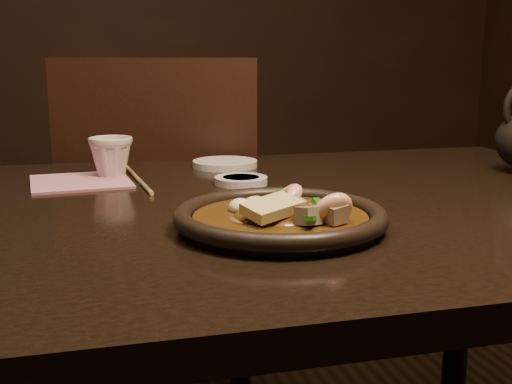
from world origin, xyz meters
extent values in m
cube|color=black|center=(0.00, 0.00, 0.73)|extent=(1.60, 0.90, 0.04)
cylinder|color=black|center=(0.72, 0.37, 0.35)|extent=(0.06, 0.06, 0.71)
cube|color=black|center=(0.05, 0.66, 0.47)|extent=(0.53, 0.53, 0.04)
cylinder|color=black|center=(0.27, 0.80, 0.22)|extent=(0.04, 0.04, 0.44)
cylinder|color=black|center=(0.20, 0.44, 0.22)|extent=(0.04, 0.04, 0.44)
cylinder|color=black|center=(-0.09, 0.87, 0.22)|extent=(0.04, 0.04, 0.44)
cylinder|color=black|center=(-0.16, 0.51, 0.22)|extent=(0.04, 0.04, 0.44)
cube|color=black|center=(0.01, 0.46, 0.73)|extent=(0.43, 0.11, 0.48)
cylinder|color=black|center=(0.10, -0.16, 0.76)|extent=(0.25, 0.25, 0.01)
torus|color=black|center=(0.10, -0.16, 0.77)|extent=(0.28, 0.28, 0.02)
cylinder|color=#3A250A|center=(0.10, -0.16, 0.76)|extent=(0.22, 0.22, 0.01)
ellipsoid|color=#3A250A|center=(0.10, -0.16, 0.76)|extent=(0.13, 0.12, 0.04)
torus|color=beige|center=(0.12, -0.13, 0.78)|extent=(0.06, 0.06, 0.05)
torus|color=beige|center=(0.15, -0.21, 0.78)|extent=(0.06, 0.06, 0.06)
torus|color=beige|center=(0.10, -0.17, 0.77)|extent=(0.06, 0.06, 0.04)
cube|color=gray|center=(0.16, -0.16, 0.77)|extent=(0.03, 0.03, 0.02)
cube|color=gray|center=(0.12, -0.17, 0.78)|extent=(0.04, 0.03, 0.03)
cube|color=gray|center=(0.09, -0.17, 0.77)|extent=(0.03, 0.03, 0.03)
cube|color=gray|center=(0.12, -0.21, 0.78)|extent=(0.03, 0.04, 0.03)
cube|color=gray|center=(0.15, -0.22, 0.78)|extent=(0.03, 0.03, 0.02)
cube|color=gray|center=(0.12, -0.15, 0.78)|extent=(0.03, 0.03, 0.03)
cylinder|color=#FE4008|center=(0.09, -0.18, 0.77)|extent=(0.04, 0.05, 0.03)
cylinder|color=#FE4008|center=(0.09, -0.18, 0.78)|extent=(0.06, 0.06, 0.03)
cylinder|color=#FE4008|center=(0.10, -0.17, 0.77)|extent=(0.04, 0.02, 0.04)
cylinder|color=#FE4008|center=(0.10, -0.16, 0.78)|extent=(0.06, 0.06, 0.03)
cylinder|color=#FE4008|center=(0.12, -0.15, 0.77)|extent=(0.04, 0.03, 0.04)
cylinder|color=#FE4008|center=(0.10, -0.16, 0.77)|extent=(0.06, 0.06, 0.03)
cube|color=#1C5F12|center=(0.16, -0.17, 0.78)|extent=(0.02, 0.04, 0.03)
cube|color=#1C5F12|center=(0.11, -0.15, 0.78)|extent=(0.01, 0.04, 0.03)
cube|color=#1C5F12|center=(0.09, -0.15, 0.77)|extent=(0.04, 0.02, 0.01)
cube|color=#1C5F12|center=(0.10, -0.14, 0.78)|extent=(0.02, 0.04, 0.03)
cube|color=#1C5F12|center=(0.12, -0.22, 0.78)|extent=(0.03, 0.04, 0.01)
ellipsoid|color=silver|center=(0.10, -0.17, 0.77)|extent=(0.04, 0.04, 0.02)
ellipsoid|color=silver|center=(0.10, -0.14, 0.77)|extent=(0.03, 0.04, 0.03)
ellipsoid|color=silver|center=(0.11, -0.16, 0.78)|extent=(0.04, 0.03, 0.02)
ellipsoid|color=silver|center=(0.06, -0.12, 0.77)|extent=(0.03, 0.04, 0.02)
ellipsoid|color=silver|center=(0.09, -0.09, 0.77)|extent=(0.03, 0.04, 0.02)
ellipsoid|color=silver|center=(0.10, -0.16, 0.78)|extent=(0.04, 0.03, 0.03)
cube|color=#CEC27B|center=(0.09, -0.19, 0.79)|extent=(0.08, 0.07, 0.03)
cylinder|color=silver|center=(0.12, 0.14, 0.76)|extent=(0.09, 0.09, 0.01)
cylinder|color=silver|center=(0.13, 0.32, 0.76)|extent=(0.13, 0.13, 0.01)
imported|color=beige|center=(-0.09, 0.26, 0.79)|extent=(0.10, 0.09, 0.08)
cylinder|color=tan|center=(-0.05, 0.21, 0.75)|extent=(0.03, 0.25, 0.01)
cylinder|color=tan|center=(-0.05, 0.22, 0.75)|extent=(0.03, 0.25, 0.01)
cube|color=#B06C7B|center=(-0.14, 0.22, 0.75)|extent=(0.18, 0.18, 0.00)
camera|label=1|loc=(-0.13, -0.92, 0.97)|focal=45.00mm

